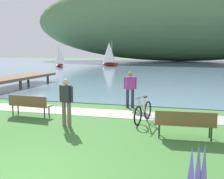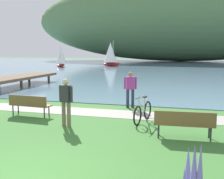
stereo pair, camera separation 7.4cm
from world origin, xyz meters
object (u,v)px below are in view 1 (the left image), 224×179
Objects in this scene: park_bench_near_camera at (29,104)px; sailboat_nearest_to_shore at (109,54)px; person_on_the_grass at (66,99)px; park_bench_further_along at (185,122)px; person_at_shoreline at (130,87)px; bicycle_leaning_near_bench at (143,112)px; sailboat_toward_hillside at (60,57)px.

sailboat_nearest_to_shore is at bearing 100.83° from park_bench_near_camera.
person_on_the_grass is 0.36× the size of sailboat_nearest_to_shore.
park_bench_further_along is 1.07× the size of person_at_shoreline.
person_at_shoreline is at bearing 111.85° from bicycle_leaning_near_bench.
sailboat_toward_hillside is at bearing 116.36° from person_on_the_grass.
sailboat_toward_hillside is at bearing 120.64° from bicycle_leaning_near_bench.
park_bench_near_camera is 38.57m from sailboat_nearest_to_shore.
park_bench_near_camera is 6.33m from park_bench_further_along.
person_at_shoreline is at bearing -58.71° from sailboat_toward_hillside.
bicycle_leaning_near_bench is 2.73m from person_at_shoreline.
park_bench_near_camera is at bearing -143.08° from person_at_shoreline.
person_on_the_grass is 39.97m from sailboat_nearest_to_shore.
bicycle_leaning_near_bench reaches higher than park_bench_near_camera.
person_on_the_grass is (2.12, -1.00, 0.46)m from park_bench_near_camera.
sailboat_toward_hillside is (-18.43, 30.33, 0.76)m from person_at_shoreline.
park_bench_further_along is at bearing -46.73° from bicycle_leaning_near_bench.
park_bench_further_along is (6.18, -1.34, 0.00)m from park_bench_near_camera.
sailboat_toward_hillside reaches higher than person_at_shoreline.
park_bench_near_camera is 36.25m from sailboat_toward_hillside.
sailboat_nearest_to_shore is (-10.91, 35.09, 1.27)m from person_at_shoreline.
sailboat_nearest_to_shore is at bearing 107.58° from bicycle_leaning_near_bench.
park_bench_near_camera is 0.39× the size of sailboat_nearest_to_shore.
park_bench_further_along is 1.05× the size of bicycle_leaning_near_bench.
person_at_shoreline is 36.77m from sailboat_nearest_to_shore.
sailboat_nearest_to_shore is (-13.42, 39.18, 1.73)m from park_bench_further_along.
park_bench_near_camera is at bearing 167.80° from park_bench_further_along.
sailboat_nearest_to_shore is 8.92m from sailboat_toward_hillside.
bicycle_leaning_near_bench is (-1.52, 1.62, -0.12)m from park_bench_further_along.
bicycle_leaning_near_bench is at bearing -59.36° from sailboat_toward_hillside.
sailboat_nearest_to_shore reaches higher than park_bench_near_camera.
park_bench_further_along is at bearing -58.41° from person_at_shoreline.
sailboat_nearest_to_shore is at bearing 103.55° from person_on_the_grass.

